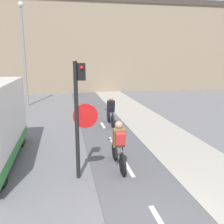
# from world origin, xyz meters

# --- Properties ---
(building_row_background) EXTENTS (60.00, 5.20, 8.66)m
(building_row_background) POSITION_xyz_m (0.00, 22.30, 4.34)
(building_row_background) COLOR gray
(building_row_background) RESTS_ON ground_plane
(traffic_light_pole) EXTENTS (0.67, 0.25, 3.20)m
(traffic_light_pole) POSITION_xyz_m (-1.43, 2.78, 1.98)
(traffic_light_pole) COLOR black
(traffic_light_pole) RESTS_ON ground_plane
(street_lamp_far) EXTENTS (0.36, 0.36, 6.79)m
(street_lamp_far) POSITION_xyz_m (-4.31, 14.15, 4.15)
(street_lamp_far) COLOR gray
(street_lamp_far) RESTS_ON ground_plane
(cyclist_near) EXTENTS (0.46, 1.78, 1.46)m
(cyclist_near) POSITION_xyz_m (-0.27, 3.18, 0.70)
(cyclist_near) COLOR black
(cyclist_near) RESTS_ON ground_plane
(cyclist_far) EXTENTS (0.46, 1.75, 1.45)m
(cyclist_far) POSITION_xyz_m (0.39, 7.99, 0.66)
(cyclist_far) COLOR black
(cyclist_far) RESTS_ON ground_plane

